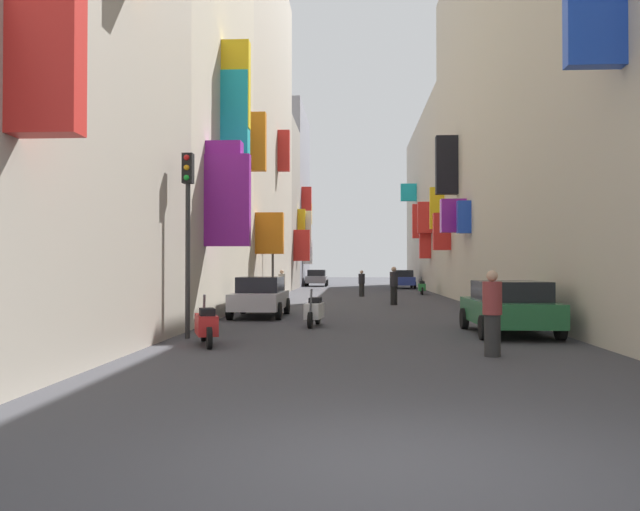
{
  "coord_description": "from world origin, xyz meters",
  "views": [
    {
      "loc": [
        -0.43,
        -5.84,
        1.79
      ],
      "look_at": [
        -2.29,
        29.1,
        2.39
      ],
      "focal_mm": 35.88,
      "sensor_mm": 36.0,
      "label": 1
    }
  ],
  "objects": [
    {
      "name": "ground_plane",
      "position": [
        0.0,
        30.0,
        0.0
      ],
      "size": [
        140.0,
        140.0,
        0.0
      ],
      "primitive_type": "plane",
      "color": "#38383D"
    },
    {
      "name": "building_left_mid_a",
      "position": [
        -7.98,
        17.41,
        9.43
      ],
      "size": [
        7.39,
        11.18,
        18.89
      ],
      "color": "#BCB29E",
      "rests_on": "ground"
    },
    {
      "name": "building_left_mid_b",
      "position": [
        -8.0,
        31.92,
        10.3
      ],
      "size": [
        7.3,
        17.84,
        20.61
      ],
      "color": "#B2A899",
      "rests_on": "ground"
    },
    {
      "name": "building_left_mid_c",
      "position": [
        -7.98,
        44.47,
        6.54
      ],
      "size": [
        7.22,
        7.26,
        13.1
      ],
      "color": "gray",
      "rests_on": "ground"
    },
    {
      "name": "building_left_far",
      "position": [
        -7.99,
        54.04,
        8.18
      ],
      "size": [
        6.86,
        11.9,
        16.37
      ],
      "color": "gray",
      "rests_on": "ground"
    },
    {
      "name": "building_right_mid_a",
      "position": [
        7.99,
        29.68,
        9.43
      ],
      "size": [
        7.21,
        13.18,
        18.89
      ],
      "color": "#BCB29E",
      "rests_on": "ground"
    },
    {
      "name": "building_right_mid_b",
      "position": [
        7.99,
        48.13,
        7.0
      ],
      "size": [
        7.36,
        23.73,
        14.01
      ],
      "color": "#BCB29E",
      "rests_on": "ground"
    },
    {
      "name": "parked_car_blue",
      "position": [
        3.55,
        46.57,
        0.78
      ],
      "size": [
        1.87,
        4.29,
        1.49
      ],
      "color": "navy",
      "rests_on": "ground"
    },
    {
      "name": "parked_car_green",
      "position": [
        3.64,
        11.22,
        0.74
      ],
      "size": [
        2.02,
        4.14,
        1.41
      ],
      "color": "#236638",
      "rests_on": "ground"
    },
    {
      "name": "parked_car_silver",
      "position": [
        -3.77,
        16.81,
        0.74
      ],
      "size": [
        1.83,
        4.02,
        1.42
      ],
      "color": "#B7B7BC",
      "rests_on": "ground"
    },
    {
      "name": "parked_car_grey",
      "position": [
        -3.81,
        52.16,
        0.77
      ],
      "size": [
        1.98,
        3.99,
        1.49
      ],
      "color": "slate",
      "rests_on": "ground"
    },
    {
      "name": "scooter_white",
      "position": [
        -1.62,
        13.23,
        0.46
      ],
      "size": [
        0.55,
        1.9,
        1.13
      ],
      "color": "silver",
      "rests_on": "ground"
    },
    {
      "name": "scooter_green",
      "position": [
        3.9,
        35.18,
        0.46
      ],
      "size": [
        0.51,
        1.99,
        1.13
      ],
      "color": "#287F3D",
      "rests_on": "ground"
    },
    {
      "name": "scooter_red",
      "position": [
        -3.79,
        8.55,
        0.46
      ],
      "size": [
        0.79,
        1.92,
        1.13
      ],
      "color": "red",
      "rests_on": "ground"
    },
    {
      "name": "pedestrian_crossing",
      "position": [
        1.43,
        24.0,
        0.89
      ],
      "size": [
        0.52,
        0.52,
        1.78
      ],
      "color": "black",
      "rests_on": "ground"
    },
    {
      "name": "pedestrian_near_left",
      "position": [
        0.03,
        32.2,
        0.77
      ],
      "size": [
        0.5,
        0.5,
        1.56
      ],
      "color": "black",
      "rests_on": "ground"
    },
    {
      "name": "pedestrian_near_right",
      "position": [
        -4.24,
        27.74,
        0.8
      ],
      "size": [
        0.45,
        0.45,
        1.61
      ],
      "color": "black",
      "rests_on": "ground"
    },
    {
      "name": "pedestrian_mid_street",
      "position": [
        2.32,
        7.04,
        0.85
      ],
      "size": [
        0.39,
        0.39,
        1.71
      ],
      "color": "#282828",
      "rests_on": "ground"
    },
    {
      "name": "traffic_light_near_corner",
      "position": [
        -4.57,
        26.55,
        2.8
      ],
      "size": [
        0.26,
        0.34,
        4.1
      ],
      "color": "#2D2D2D",
      "rests_on": "ground"
    },
    {
      "name": "traffic_light_far_corner",
      "position": [
        -4.57,
        9.86,
        3.12
      ],
      "size": [
        0.26,
        0.34,
        4.61
      ],
      "color": "#2D2D2D",
      "rests_on": "ground"
    }
  ]
}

